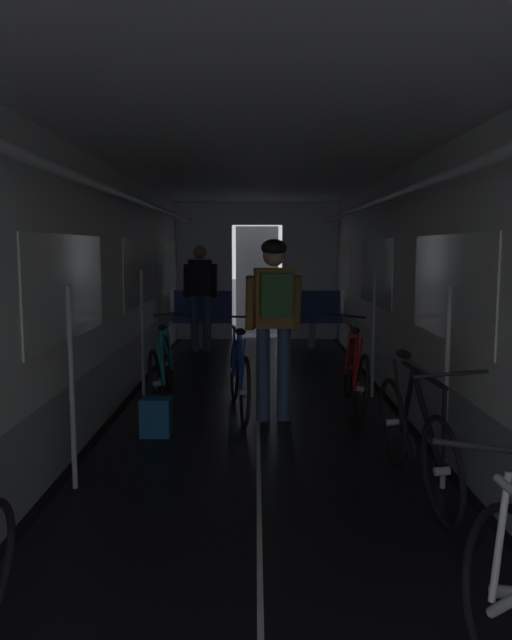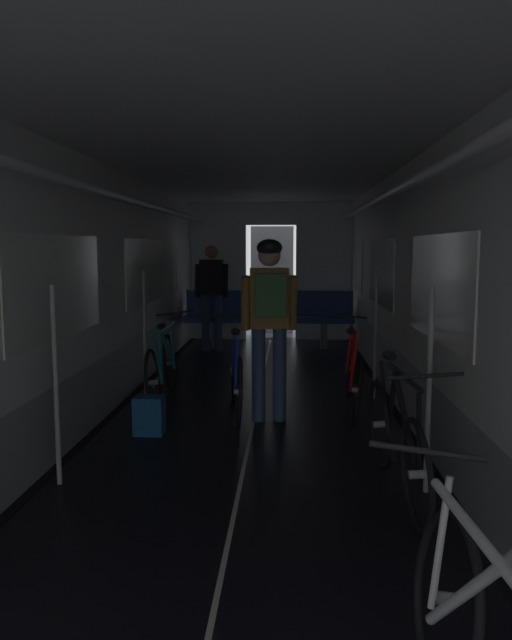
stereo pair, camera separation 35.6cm
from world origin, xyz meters
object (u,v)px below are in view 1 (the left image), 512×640
(person_standing_near_bench, at_px, (198,290))
(bench_seat_far_right, at_px, (310,313))
(bicycle_teal, at_px, (161,369))
(bench_seat_far_left, at_px, (201,314))
(bicycle_red, at_px, (353,373))
(backpack_on_floor, at_px, (154,417))
(bicycle_blue_in_aisle, at_px, (237,376))
(bicycle_black, at_px, (412,436))
(person_cyclist_aisle, at_px, (272,310))

(person_standing_near_bench, bearing_deg, bench_seat_far_right, 11.83)
(bicycle_teal, relative_size, person_standing_near_bench, 1.00)
(bench_seat_far_left, bearing_deg, bench_seat_far_right, 0.00)
(bench_seat_far_left, relative_size, bicycle_red, 0.58)
(bench_seat_far_left, xyz_separation_m, backpack_on_floor, (0.00, -4.79, -0.40))
(person_standing_near_bench, bearing_deg, bicycle_teal, -91.82)
(bicycle_teal, height_order, person_standing_near_bench, person_standing_near_bench)
(bicycle_blue_in_aisle, bearing_deg, bench_seat_far_left, 99.98)
(bicycle_teal, distance_m, person_standing_near_bench, 3.37)
(bench_seat_far_left, relative_size, bicycle_black, 0.58)
(bicycle_red, xyz_separation_m, bicycle_blue_in_aisle, (-1.17, -0.14, 0.00))
(bench_seat_far_right, relative_size, bicycle_blue_in_aisle, 0.58)
(bench_seat_far_right, relative_size, bicycle_teal, 0.58)
(bicycle_blue_in_aisle, bearing_deg, backpack_on_floor, -134.15)
(bench_seat_far_right, bearing_deg, bicycle_black, -88.53)
(bicycle_black, xyz_separation_m, bicycle_blue_in_aisle, (-1.24, 1.97, 0.00))
(bicycle_teal, height_order, bicycle_black, bicycle_teal)
(person_cyclist_aisle, height_order, person_standing_near_bench, person_cyclist_aisle)
(bench_seat_far_left, bearing_deg, bicycle_blue_in_aisle, -80.02)
(bicycle_black, bearing_deg, bicycle_blue_in_aisle, 122.23)
(bench_seat_far_left, height_order, person_cyclist_aisle, person_cyclist_aisle)
(bench_seat_far_right, height_order, person_cyclist_aisle, person_cyclist_aisle)
(bicycle_teal, distance_m, bicycle_blue_in_aisle, 0.89)
(backpack_on_floor, bearing_deg, bench_seat_far_left, 90.03)
(bench_seat_far_left, height_order, bench_seat_far_right, same)
(bench_seat_far_right, relative_size, person_cyclist_aisle, 0.57)
(bicycle_teal, bearing_deg, backpack_on_floor, -84.51)
(bench_seat_far_left, xyz_separation_m, person_standing_near_bench, (0.00, -0.38, 0.41))
(bicycle_blue_in_aisle, bearing_deg, bicycle_black, -57.77)
(backpack_on_floor, bearing_deg, bench_seat_far_right, 69.45)
(bench_seat_far_right, distance_m, bicycle_teal, 4.16)
(bench_seat_far_left, distance_m, bicycle_black, 6.34)
(bench_seat_far_left, bearing_deg, bicycle_black, -72.03)
(person_cyclist_aisle, bearing_deg, bicycle_teal, 151.50)
(bicycle_black, distance_m, person_cyclist_aisle, 2.05)
(bicycle_blue_in_aisle, distance_m, backpack_on_floor, 1.04)
(person_standing_near_bench, bearing_deg, bicycle_black, -70.94)
(bench_seat_far_right, xyz_separation_m, backpack_on_floor, (-1.80, -4.79, -0.40))
(bicycle_blue_in_aisle, relative_size, backpack_on_floor, 4.95)
(bench_seat_far_right, height_order, person_standing_near_bench, person_standing_near_bench)
(bicycle_black, relative_size, backpack_on_floor, 4.97)
(bench_seat_far_right, bearing_deg, bicycle_teal, -117.24)
(bicycle_blue_in_aisle, xyz_separation_m, backpack_on_floor, (-0.71, -0.73, -0.21))
(bicycle_red, bearing_deg, person_standing_near_bench, 118.00)
(bench_seat_far_left, distance_m, backpack_on_floor, 4.81)
(bench_seat_far_right, xyz_separation_m, bicycle_red, (0.09, -3.92, -0.19))
(bicycle_teal, distance_m, bicycle_black, 3.11)
(bench_seat_far_right, bearing_deg, bench_seat_far_left, 180.00)
(bench_seat_far_left, height_order, bicycle_red, bench_seat_far_left)
(bench_seat_far_left, height_order, bicycle_teal, same)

